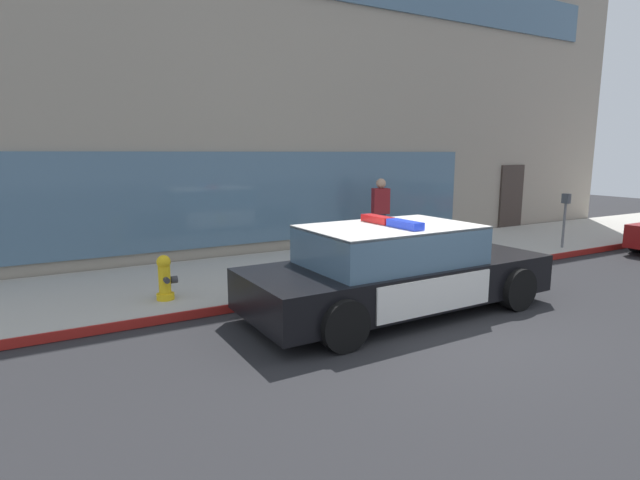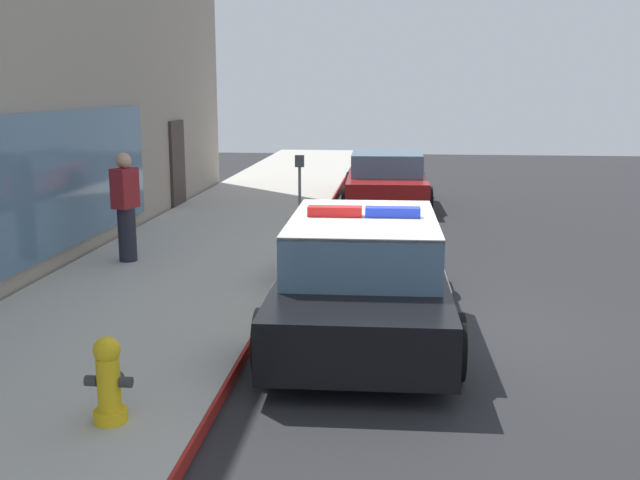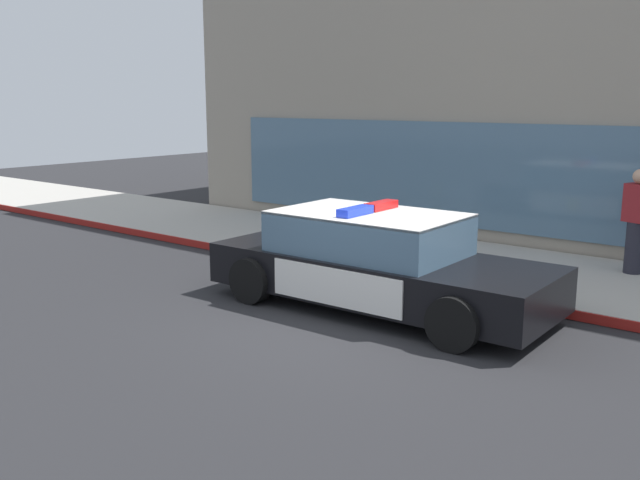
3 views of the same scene
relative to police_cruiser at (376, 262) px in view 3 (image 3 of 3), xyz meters
The scene contains 6 objects.
ground 0.95m from the police_cruiser, 85.52° to the right, with size 48.00×48.00×0.00m, color #262628.
sidewalk 3.00m from the police_cruiser, 88.99° to the left, with size 48.00×3.48×0.15m, color #B2ADA3.
curb_red_paint 1.33m from the police_cruiser, 87.49° to the left, with size 28.80×0.04×0.14m, color maroon.
police_cruiser is the anchor object (origin of this frame).
fire_hydrant 3.68m from the police_cruiser, 148.32° to the left, with size 0.34×0.39×0.73m.
pedestrian_on_sidewalk 4.58m from the police_cruiser, 56.90° to the left, with size 0.46×0.37×1.71m.
Camera 3 is at (5.37, -7.45, 2.97)m, focal length 39.32 mm.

